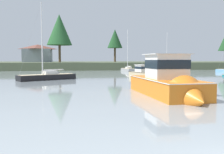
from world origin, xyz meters
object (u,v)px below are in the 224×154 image
(sailboat_black, at_px, (47,78))
(cruiser_orange, at_px, (171,87))
(sailboat_grey, at_px, (128,70))
(mooring_buoy_orange, at_px, (173,74))
(cruiser_sand, at_px, (141,75))
(dinghy_navy, at_px, (52,74))

(sailboat_black, bearing_deg, cruiser_orange, -57.21)
(sailboat_grey, distance_m, mooring_buoy_orange, 14.16)
(cruiser_sand, height_order, dinghy_navy, cruiser_sand)
(dinghy_navy, xyz_separation_m, cruiser_orange, (12.87, -32.64, 0.61))
(sailboat_black, bearing_deg, dinghy_navy, 92.96)
(dinghy_navy, bearing_deg, sailboat_grey, 30.21)
(cruiser_sand, bearing_deg, sailboat_black, -170.18)
(cruiser_sand, height_order, mooring_buoy_orange, cruiser_sand)
(mooring_buoy_orange, bearing_deg, dinghy_navy, 176.59)
(cruiser_sand, distance_m, mooring_buoy_orange, 13.56)
(sailboat_grey, xyz_separation_m, sailboat_black, (-17.52, -24.39, 0.03))
(mooring_buoy_orange, bearing_deg, cruiser_orange, -112.14)
(sailboat_grey, bearing_deg, dinghy_navy, -149.79)
(sailboat_black, distance_m, mooring_buoy_orange, 27.68)
(sailboat_black, xyz_separation_m, mooring_buoy_orange, (24.82, 12.26, -0.20))
(sailboat_grey, height_order, cruiser_orange, sailboat_grey)
(sailboat_black, relative_size, mooring_buoy_orange, 31.33)
(cruiser_sand, relative_size, dinghy_navy, 2.27)
(dinghy_navy, height_order, cruiser_orange, cruiser_orange)
(dinghy_navy, xyz_separation_m, mooring_buoy_orange, (25.53, -1.52, -0.09))
(cruiser_orange, bearing_deg, dinghy_navy, 111.51)
(mooring_buoy_orange, bearing_deg, sailboat_grey, 121.05)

